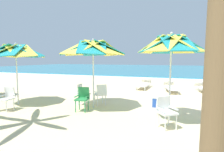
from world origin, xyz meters
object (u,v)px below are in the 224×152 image
Objects in this scene: plastic_chair_1 at (82,93)px; sun_lounger_1 at (171,87)px; plastic_chair_0 at (166,110)px; plastic_chair_2 at (83,97)px; beach_umbrella_2 at (16,52)px; plastic_chair_3 at (101,93)px; sun_lounger_0 at (206,88)px; beach_umbrella_0 at (171,45)px; sun_lounger_2 at (144,84)px; cooler_box at (159,102)px; beach_umbrella_1 at (93,49)px; plastic_chair_4 at (7,97)px.

plastic_chair_1 is 0.39× the size of sun_lounger_1.
plastic_chair_2 is at bearing 166.89° from plastic_chair_0.
plastic_chair_2 is 3.47m from beach_umbrella_2.
plastic_chair_3 is 0.39× the size of sun_lounger_0.
sun_lounger_1 is at bearing 42.27° from beach_umbrella_2.
plastic_chair_0 is 6.27m from beach_umbrella_2.
beach_umbrella_0 is 3.12× the size of plastic_chair_3.
plastic_chair_2 is at bearing -100.97° from sun_lounger_2.
plastic_chair_3 is 1.73× the size of cooler_box.
plastic_chair_1 is at bearing -107.13° from sun_lounger_2.
beach_umbrella_0 reaches higher than beach_umbrella_1.
plastic_chair_2 is (-0.19, -0.52, -1.79)m from beach_umbrella_1.
sun_lounger_0 is (1.68, 5.59, -2.03)m from beach_umbrella_0.
plastic_chair_4 is 0.39× the size of sun_lounger_0.
plastic_chair_3 is at bearing 15.38° from plastic_chair_1.
plastic_chair_1 is 1.73× the size of cooler_box.
plastic_chair_4 is at bearing -138.86° from sun_lounger_0.
plastic_chair_1 reaches higher than sun_lounger_1.
sun_lounger_1 is (2.71, 4.78, -2.01)m from beach_umbrella_1.
plastic_chair_2 is at bearing -130.62° from sun_lounger_0.
plastic_chair_4 is 1.73× the size of cooler_box.
beach_umbrella_1 is (-2.86, 0.59, -0.02)m from beach_umbrella_0.
plastic_chair_1 is at bearing -126.55° from sun_lounger_1.
beach_umbrella_0 is 3.55m from plastic_chair_2.
beach_umbrella_1 is at bearing -157.87° from cooler_box.
cooler_box is (-0.32, -3.81, -0.08)m from sun_lounger_1.
sun_lounger_0 is 1.03× the size of sun_lounger_2.
plastic_chair_3 and plastic_chair_4 have the same top height.
plastic_chair_0 is at bearing -23.34° from plastic_chair_1.
beach_umbrella_0 is at bearing -1.36° from plastic_chair_2.
plastic_chair_0 is 1.73× the size of cooler_box.
sun_lounger_0 is (4.73, 5.52, -0.22)m from plastic_chair_2.
beach_umbrella_1 is at bearing 168.31° from beach_umbrella_0.
plastic_chair_3 is (0.29, 0.99, 0.00)m from plastic_chair_2.
plastic_chair_1 reaches higher than sun_lounger_0.
beach_umbrella_2 reaches higher than sun_lounger_1.
plastic_chair_2 is at bearing -106.50° from plastic_chair_3.
plastic_chair_0 is 5.62m from plastic_chair_4.
plastic_chair_2 is at bearing 19.18° from plastic_chair_4.
plastic_chair_3 is at bearing 73.50° from plastic_chair_2.
plastic_chair_2 is 1.03m from plastic_chair_3.
plastic_chair_0 is 6.00m from sun_lounger_1.
plastic_chair_1 is (-3.43, 1.48, 0.00)m from plastic_chair_0.
sun_lounger_1 is 1.87m from sun_lounger_2.
plastic_chair_3 is at bearing 17.92° from beach_umbrella_2.
plastic_chair_2 is 0.40× the size of sun_lounger_2.
sun_lounger_1 is at bearing 90.76° from plastic_chair_0.
plastic_chair_4 is at bearing -171.56° from beach_umbrella_0.
plastic_chair_0 reaches higher than sun_lounger_1.
sun_lounger_0 is 1.00× the size of sun_lounger_1.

